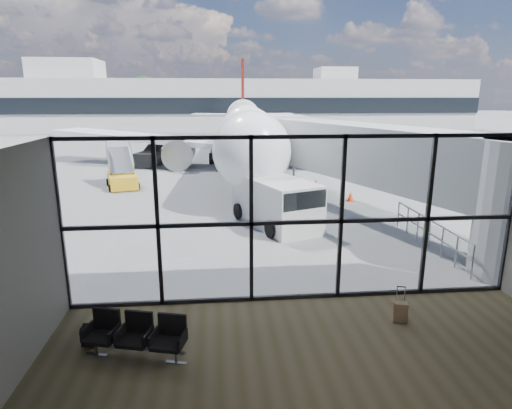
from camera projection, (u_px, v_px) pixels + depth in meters
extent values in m
plane|color=slate|center=(233.00, 144.00, 50.41)|extent=(220.00, 220.00, 0.00)
cube|color=brown|center=(334.00, 396.00, 7.95)|extent=(12.00, 8.00, 0.01)
cube|color=silver|center=(346.00, 156.00, 6.84)|extent=(12.00, 8.00, 0.02)
cube|color=white|center=(297.00, 220.00, 11.26)|extent=(12.00, 0.04, 4.50)
cube|color=black|center=(295.00, 297.00, 11.80)|extent=(12.00, 0.12, 0.10)
cube|color=black|center=(296.00, 222.00, 11.27)|extent=(12.00, 0.12, 0.10)
cube|color=black|center=(299.00, 137.00, 10.72)|extent=(12.00, 0.12, 0.10)
cube|color=black|center=(61.00, 227.00, 10.71)|extent=(0.10, 0.12, 4.50)
cube|color=black|center=(158.00, 224.00, 10.93)|extent=(0.10, 0.12, 4.50)
cube|color=black|center=(251.00, 222.00, 11.15)|extent=(0.10, 0.12, 4.50)
cube|color=black|center=(341.00, 219.00, 11.37)|extent=(0.10, 0.12, 4.50)
cube|color=black|center=(427.00, 217.00, 11.59)|extent=(0.10, 0.12, 4.50)
cube|color=black|center=(510.00, 215.00, 11.81)|extent=(0.10, 0.12, 4.50)
cube|color=#AEB1B3|center=(364.00, 152.00, 19.21)|extent=(7.45, 14.81, 2.40)
cube|color=#AEB1B3|center=(282.00, 138.00, 25.72)|extent=(2.60, 2.20, 2.60)
cylinder|color=gray|center=(268.00, 172.00, 26.16)|extent=(0.20, 0.20, 1.80)
cylinder|color=gray|center=(294.00, 172.00, 26.31)|extent=(0.20, 0.20, 1.80)
cylinder|color=black|center=(281.00, 182.00, 26.40)|extent=(1.80, 0.56, 0.56)
cylinder|color=gray|center=(472.00, 262.00, 12.96)|extent=(0.06, 0.06, 1.10)
cylinder|color=gray|center=(456.00, 251.00, 13.83)|extent=(0.06, 0.06, 1.10)
cylinder|color=gray|center=(442.00, 242.00, 14.70)|extent=(0.06, 0.06, 1.10)
cylinder|color=gray|center=(429.00, 234.00, 15.57)|extent=(0.06, 0.06, 1.10)
cylinder|color=gray|center=(418.00, 227.00, 16.43)|extent=(0.06, 0.06, 1.10)
cylinder|color=gray|center=(407.00, 220.00, 17.30)|extent=(0.06, 0.06, 1.10)
cylinder|color=gray|center=(398.00, 214.00, 18.17)|extent=(0.06, 0.06, 1.10)
cylinder|color=gray|center=(431.00, 220.00, 15.44)|extent=(0.06, 5.40, 0.06)
cylinder|color=gray|center=(429.00, 233.00, 15.55)|extent=(0.06, 5.40, 0.06)
cube|color=#A7A8A3|center=(227.00, 105.00, 70.65)|extent=(80.00, 12.00, 8.00)
cube|color=black|center=(228.00, 106.00, 64.76)|extent=(80.00, 0.20, 2.40)
cube|color=#A7A8A3|center=(67.00, 69.00, 67.00)|extent=(10.00, 8.00, 3.00)
cube|color=#A7A8A3|center=(335.00, 74.00, 71.07)|extent=(6.00, 6.00, 2.00)
cylinder|color=#382619|center=(10.00, 118.00, 77.33)|extent=(0.50, 0.50, 3.06)
sphere|color=black|center=(7.00, 97.00, 76.41)|extent=(5.61, 5.61, 5.61)
cylinder|color=#382619|center=(44.00, 117.00, 77.84)|extent=(0.50, 0.50, 3.42)
sphere|color=black|center=(42.00, 93.00, 76.81)|extent=(6.27, 6.27, 6.27)
cylinder|color=#382619|center=(79.00, 119.00, 78.48)|extent=(0.50, 0.50, 2.70)
sphere|color=black|center=(77.00, 101.00, 77.66)|extent=(4.95, 4.95, 4.95)
cylinder|color=#382619|center=(112.00, 118.00, 78.98)|extent=(0.50, 0.50, 3.06)
sphere|color=black|center=(110.00, 97.00, 78.06)|extent=(5.61, 5.61, 5.61)
cylinder|color=#382619|center=(145.00, 117.00, 79.49)|extent=(0.50, 0.50, 3.42)
sphere|color=black|center=(144.00, 94.00, 78.46)|extent=(6.27, 6.27, 6.27)
cube|color=gray|center=(135.00, 348.00, 9.04)|extent=(2.14, 0.63, 0.04)
cube|color=black|center=(102.00, 337.00, 9.11)|extent=(0.74, 0.72, 0.08)
cube|color=black|center=(107.00, 320.00, 9.31)|extent=(0.61, 0.22, 0.55)
cube|color=black|center=(135.00, 340.00, 9.00)|extent=(0.74, 0.72, 0.08)
cube|color=black|center=(139.00, 323.00, 9.20)|extent=(0.61, 0.22, 0.55)
cube|color=black|center=(168.00, 344.00, 8.88)|extent=(0.74, 0.72, 0.08)
cube|color=black|center=(172.00, 326.00, 9.08)|extent=(0.61, 0.22, 0.55)
cylinder|color=gray|center=(97.00, 350.00, 9.21)|extent=(0.06, 0.06, 0.25)
cylinder|color=gray|center=(176.00, 358.00, 8.93)|extent=(0.06, 0.06, 0.25)
cube|color=black|center=(89.00, 336.00, 9.56)|extent=(0.34, 0.22, 0.44)
cube|color=black|center=(87.00, 339.00, 9.44)|extent=(0.27, 0.08, 0.30)
cylinder|color=black|center=(90.00, 325.00, 9.60)|extent=(0.31, 0.10, 0.08)
cube|color=#886D4C|center=(400.00, 312.00, 10.51)|extent=(0.38, 0.28, 0.51)
cube|color=#886D4C|center=(401.00, 314.00, 10.40)|extent=(0.28, 0.10, 0.37)
cylinder|color=gray|center=(397.00, 294.00, 10.51)|extent=(0.02, 0.02, 0.42)
cylinder|color=gray|center=(405.00, 295.00, 10.48)|extent=(0.02, 0.02, 0.42)
cube|color=black|center=(401.00, 287.00, 10.44)|extent=(0.22, 0.08, 0.02)
cylinder|color=black|center=(395.00, 319.00, 10.67)|extent=(0.04, 0.06, 0.06)
cylinder|color=black|center=(402.00, 319.00, 10.65)|extent=(0.04, 0.06, 0.06)
cylinder|color=white|center=(246.00, 128.00, 34.15)|extent=(5.20, 29.82, 3.66)
sphere|color=white|center=(252.00, 151.00, 19.78)|extent=(3.66, 3.66, 3.66)
cone|color=white|center=(243.00, 115.00, 50.84)|extent=(3.96, 6.12, 3.66)
cube|color=black|center=(251.00, 139.00, 20.23)|extent=(2.23, 1.30, 0.49)
cube|color=white|center=(143.00, 138.00, 34.97)|extent=(15.06, 8.45, 1.17)
cylinder|color=black|center=(180.00, 153.00, 33.43)|extent=(2.25, 3.47, 2.08)
cube|color=white|center=(216.00, 114.00, 50.20)|extent=(5.72, 3.13, 0.18)
cube|color=white|center=(346.00, 137.00, 35.66)|extent=(15.20, 7.09, 1.17)
cylinder|color=black|center=(311.00, 152.00, 33.85)|extent=(2.25, 3.47, 2.08)
cube|color=white|center=(270.00, 114.00, 50.46)|extent=(5.65, 2.61, 0.18)
cube|color=#63140E|center=(243.00, 86.00, 50.03)|extent=(0.49, 3.77, 5.93)
cylinder|color=gray|center=(251.00, 190.00, 22.26)|extent=(0.20, 0.20, 1.38)
cylinder|color=black|center=(251.00, 196.00, 22.34)|extent=(0.28, 0.70, 0.69)
cylinder|color=black|center=(212.00, 159.00, 35.13)|extent=(0.49, 0.97, 0.95)
cylinder|color=black|center=(279.00, 158.00, 35.36)|extent=(0.49, 0.97, 0.95)
cube|color=silver|center=(275.00, 202.00, 18.41)|extent=(3.60, 5.09, 2.03)
cube|color=black|center=(297.00, 197.00, 16.78)|extent=(2.24, 1.84, 0.71)
cylinder|color=black|center=(271.00, 229.00, 16.81)|extent=(0.50, 0.75, 0.71)
cylinder|color=black|center=(314.00, 222.00, 17.70)|extent=(0.50, 0.75, 0.71)
cylinder|color=black|center=(239.00, 211.00, 19.44)|extent=(0.50, 0.75, 0.71)
cylinder|color=black|center=(278.00, 206.00, 20.33)|extent=(0.50, 0.75, 0.71)
cube|color=black|center=(149.00, 158.00, 34.15)|extent=(2.22, 3.49, 1.08)
cube|color=black|center=(155.00, 147.00, 35.19)|extent=(1.88, 2.91, 1.11)
cylinder|color=black|center=(135.00, 164.00, 33.29)|extent=(0.33, 0.57, 0.54)
cylinder|color=black|center=(154.00, 165.00, 33.09)|extent=(0.33, 0.57, 0.54)
cylinder|color=black|center=(146.00, 160.00, 35.36)|extent=(0.33, 0.57, 0.54)
cylinder|color=black|center=(163.00, 161.00, 35.16)|extent=(0.33, 0.57, 0.54)
cube|color=gold|center=(123.00, 180.00, 26.03)|extent=(2.29, 3.08, 0.78)
cube|color=gray|center=(120.00, 160.00, 26.45)|extent=(1.96, 2.53, 1.45)
cylinder|color=black|center=(110.00, 188.00, 24.92)|extent=(0.31, 0.47, 0.43)
cylinder|color=black|center=(138.00, 186.00, 25.49)|extent=(0.31, 0.47, 0.43)
cylinder|color=black|center=(108.00, 182.00, 26.68)|extent=(0.31, 0.47, 0.43)
cylinder|color=black|center=(134.00, 180.00, 27.25)|extent=(0.31, 0.47, 0.43)
cube|color=orange|center=(258.00, 193.00, 24.69)|extent=(0.42, 0.42, 0.03)
cone|color=orange|center=(258.00, 188.00, 24.62)|extent=(0.40, 0.40, 0.61)
cube|color=#E14B0B|center=(316.00, 187.00, 26.25)|extent=(0.36, 0.36, 0.03)
cone|color=#E14B0B|center=(316.00, 183.00, 26.19)|extent=(0.34, 0.34, 0.51)
cube|color=#FF340D|center=(350.00, 201.00, 22.75)|extent=(0.37, 0.37, 0.03)
cone|color=#FF340D|center=(350.00, 196.00, 22.68)|extent=(0.35, 0.35, 0.53)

